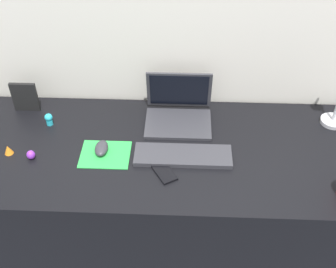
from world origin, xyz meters
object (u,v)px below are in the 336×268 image
at_px(cell_phone, 164,172).
at_px(picture_frame, 25,97).
at_px(toy_figurine_purple, 31,155).
at_px(mouse, 101,148).
at_px(laptop, 179,109).
at_px(toy_figurine_orange, 8,150).
at_px(toy_figurine_cyan, 49,119).
at_px(keyboard, 183,156).

bearing_deg(cell_phone, picture_frame, 118.84).
xyz_separation_m(cell_phone, toy_figurine_purple, (-0.56, 0.06, 0.01)).
bearing_deg(mouse, toy_figurine_purple, -169.84).
relative_size(laptop, mouse, 3.12).
bearing_deg(mouse, toy_figurine_orange, -176.37).
bearing_deg(toy_figurine_orange, cell_phone, -7.49).
bearing_deg(cell_phone, toy_figurine_orange, 141.57).
distance_m(picture_frame, toy_figurine_cyan, 0.17).
height_order(laptop, toy_figurine_cyan, laptop).
height_order(keyboard, toy_figurine_purple, toy_figurine_purple).
distance_m(laptop, cell_phone, 0.36).
xyz_separation_m(mouse, cell_phone, (0.27, -0.11, -0.02)).
relative_size(picture_frame, toy_figurine_purple, 3.79).
height_order(keyboard, toy_figurine_orange, toy_figurine_orange).
relative_size(picture_frame, toy_figurine_orange, 3.62).
xyz_separation_m(laptop, picture_frame, (-0.72, 0.03, 0.02)).
relative_size(cell_phone, toy_figurine_orange, 3.09).
distance_m(keyboard, picture_frame, 0.81).
height_order(cell_phone, toy_figurine_cyan, toy_figurine_cyan).
bearing_deg(laptop, toy_figurine_orange, -159.35).
bearing_deg(picture_frame, toy_figurine_purple, -71.62).
relative_size(laptop, cell_phone, 2.34).
bearing_deg(toy_figurine_orange, toy_figurine_purple, -14.37).
bearing_deg(mouse, cell_phone, -22.55).
xyz_separation_m(cell_phone, picture_frame, (-0.67, 0.39, 0.07)).
height_order(cell_phone, picture_frame, picture_frame).
relative_size(laptop, toy_figurine_orange, 7.25).
bearing_deg(toy_figurine_orange, mouse, 3.63).
relative_size(picture_frame, toy_figurine_cyan, 2.55).
bearing_deg(toy_figurine_cyan, toy_figurine_purple, -95.59).
distance_m(toy_figurine_cyan, toy_figurine_orange, 0.24).
height_order(laptop, cell_phone, laptop).
bearing_deg(toy_figurine_cyan, mouse, -32.95).
bearing_deg(cell_phone, mouse, 126.50).
xyz_separation_m(keyboard, mouse, (-0.35, 0.02, 0.01)).
bearing_deg(cell_phone, toy_figurine_purple, 142.88).
relative_size(toy_figurine_orange, toy_figurine_purple, 1.05).
bearing_deg(picture_frame, toy_figurine_orange, -89.11).
distance_m(mouse, cell_phone, 0.29).
bearing_deg(laptop, keyboard, -84.54).
height_order(cell_phone, toy_figurine_purple, toy_figurine_purple).
bearing_deg(toy_figurine_purple, cell_phone, -6.17).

